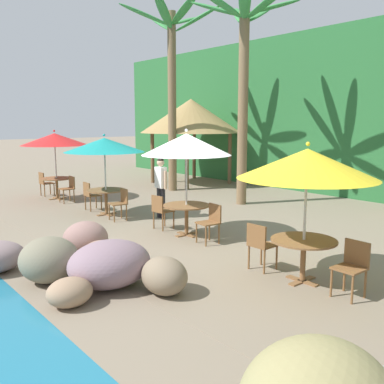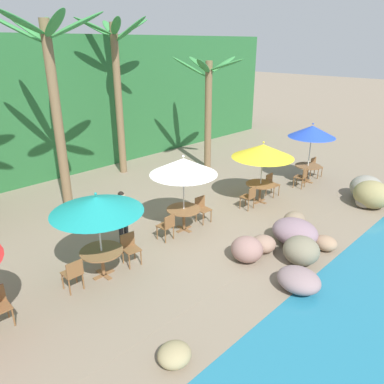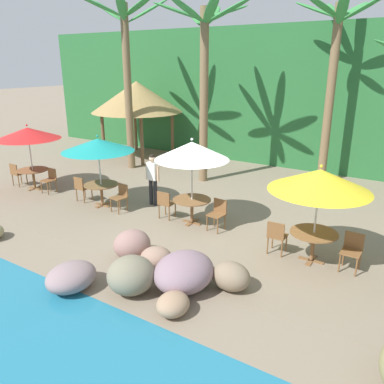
{
  "view_description": "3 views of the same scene",
  "coord_description": "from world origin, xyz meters",
  "px_view_note": "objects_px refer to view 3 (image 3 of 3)",
  "views": [
    {
      "loc": [
        7.81,
        -6.05,
        2.68
      ],
      "look_at": [
        -0.04,
        0.49,
        1.02
      ],
      "focal_mm": 40.56,
      "sensor_mm": 36.0,
      "label": 1
    },
    {
      "loc": [
        -7.51,
        -7.5,
        5.66
      ],
      "look_at": [
        0.67,
        0.56,
        1.05
      ],
      "focal_mm": 34.94,
      "sensor_mm": 36.0,
      "label": 2
    },
    {
      "loc": [
        5.63,
        -8.59,
        4.49
      ],
      "look_at": [
        -0.07,
        0.42,
        0.91
      ],
      "focal_mm": 36.3,
      "sensor_mm": 36.0,
      "label": 3
    }
  ],
  "objects_px": {
    "chair_red_seaward": "(50,179)",
    "dining_table_white": "(192,203)",
    "umbrella_red": "(28,133)",
    "dining_table_yellow": "(314,237)",
    "chair_yellow_seaward": "(352,249)",
    "palm_tree_second": "(205,60)",
    "umbrella_white": "(192,151)",
    "palapa_hut": "(137,97)",
    "chair_white_inland": "(165,203)",
    "umbrella_yellow": "(320,180)",
    "chair_teal_inland": "(82,187)",
    "palm_tree_nearest": "(127,56)",
    "chair_teal_seaward": "(121,196)",
    "chair_yellow_inland": "(277,235)",
    "palm_tree_third": "(333,64)",
    "dining_table_teal": "(101,188)",
    "chair_red_inland": "(17,173)",
    "umbrella_teal": "(98,145)",
    "chair_white_seaward": "(218,212)",
    "dining_table_red": "(33,173)",
    "waiter_in_white": "(153,176)"
  },
  "relations": [
    {
      "from": "chair_red_seaward",
      "to": "dining_table_white",
      "type": "xyz_separation_m",
      "value": [
        5.82,
        0.33,
        0.1
      ]
    },
    {
      "from": "umbrella_red",
      "to": "dining_table_yellow",
      "type": "xyz_separation_m",
      "value": [
        10.3,
        -0.02,
        -1.46
      ]
    },
    {
      "from": "chair_yellow_seaward",
      "to": "palm_tree_second",
      "type": "xyz_separation_m",
      "value": [
        -6.4,
        4.26,
        4.04
      ]
    },
    {
      "from": "umbrella_white",
      "to": "palapa_hut",
      "type": "relative_size",
      "value": 0.58
    },
    {
      "from": "chair_white_inland",
      "to": "umbrella_yellow",
      "type": "xyz_separation_m",
      "value": [
        4.46,
        -0.27,
        1.49
      ]
    },
    {
      "from": "chair_teal_inland",
      "to": "palm_tree_nearest",
      "type": "height_order",
      "value": "palm_tree_nearest"
    },
    {
      "from": "chair_teal_seaward",
      "to": "chair_teal_inland",
      "type": "height_order",
      "value": "same"
    },
    {
      "from": "umbrella_red",
      "to": "dining_table_yellow",
      "type": "height_order",
      "value": "umbrella_red"
    },
    {
      "from": "dining_table_white",
      "to": "chair_teal_seaward",
      "type": "bearing_deg",
      "value": -171.32
    },
    {
      "from": "dining_table_yellow",
      "to": "chair_yellow_inland",
      "type": "bearing_deg",
      "value": -171.42
    },
    {
      "from": "chair_yellow_inland",
      "to": "palm_tree_third",
      "type": "distance_m",
      "value": 7.84
    },
    {
      "from": "umbrella_yellow",
      "to": "chair_yellow_inland",
      "type": "height_order",
      "value": "umbrella_yellow"
    },
    {
      "from": "dining_table_white",
      "to": "palapa_hut",
      "type": "xyz_separation_m",
      "value": [
        -6.73,
        5.72,
        2.29
      ]
    },
    {
      "from": "chair_red_seaward",
      "to": "dining_table_teal",
      "type": "xyz_separation_m",
      "value": [
        2.56,
        -0.02,
        0.1
      ]
    },
    {
      "from": "chair_red_inland",
      "to": "chair_teal_inland",
      "type": "distance_m",
      "value": 3.41
    },
    {
      "from": "chair_red_seaward",
      "to": "umbrella_red",
      "type": "bearing_deg",
      "value": -175.58
    },
    {
      "from": "umbrella_teal",
      "to": "umbrella_white",
      "type": "relative_size",
      "value": 0.93
    },
    {
      "from": "umbrella_red",
      "to": "palm_tree_second",
      "type": "height_order",
      "value": "palm_tree_second"
    },
    {
      "from": "chair_teal_seaward",
      "to": "chair_red_inland",
      "type": "bearing_deg",
      "value": -178.54
    },
    {
      "from": "chair_red_inland",
      "to": "dining_table_yellow",
      "type": "relative_size",
      "value": 0.79
    },
    {
      "from": "chair_teal_seaward",
      "to": "chair_yellow_seaward",
      "type": "distance_m",
      "value": 6.88
    },
    {
      "from": "palm_tree_third",
      "to": "chair_white_seaward",
      "type": "bearing_deg",
      "value": -101.07
    },
    {
      "from": "chair_white_seaward",
      "to": "palm_tree_second",
      "type": "bearing_deg",
      "value": 125.51
    },
    {
      "from": "umbrella_teal",
      "to": "palm_tree_nearest",
      "type": "relative_size",
      "value": 0.33
    },
    {
      "from": "umbrella_teal",
      "to": "chair_white_seaward",
      "type": "xyz_separation_m",
      "value": [
        4.12,
        0.35,
        -1.51
      ]
    },
    {
      "from": "chair_red_inland",
      "to": "palm_tree_second",
      "type": "distance_m",
      "value": 8.19
    },
    {
      "from": "dining_table_yellow",
      "to": "palm_tree_nearest",
      "type": "height_order",
      "value": "palm_tree_nearest"
    },
    {
      "from": "dining_table_red",
      "to": "chair_white_inland",
      "type": "distance_m",
      "value": 5.84
    },
    {
      "from": "chair_teal_inland",
      "to": "umbrella_yellow",
      "type": "height_order",
      "value": "umbrella_yellow"
    },
    {
      "from": "chair_white_seaward",
      "to": "dining_table_teal",
      "type": "bearing_deg",
      "value": -175.1
    },
    {
      "from": "dining_table_teal",
      "to": "chair_white_inland",
      "type": "relative_size",
      "value": 1.26
    },
    {
      "from": "dining_table_white",
      "to": "dining_table_yellow",
      "type": "bearing_deg",
      "value": -6.59
    },
    {
      "from": "dining_table_red",
      "to": "chair_red_seaward",
      "type": "height_order",
      "value": "chair_red_seaward"
    },
    {
      "from": "umbrella_teal",
      "to": "chair_white_inland",
      "type": "distance_m",
      "value": 2.86
    },
    {
      "from": "chair_red_seaward",
      "to": "umbrella_yellow",
      "type": "distance_m",
      "value": 9.56
    },
    {
      "from": "palm_tree_second",
      "to": "chair_white_inland",
      "type": "bearing_deg",
      "value": -74.97
    },
    {
      "from": "umbrella_red",
      "to": "waiter_in_white",
      "type": "bearing_deg",
      "value": 12.07
    },
    {
      "from": "chair_yellow_seaward",
      "to": "palapa_hut",
      "type": "distance_m",
      "value": 12.96
    },
    {
      "from": "umbrella_red",
      "to": "chair_yellow_inland",
      "type": "bearing_deg",
      "value": -0.91
    },
    {
      "from": "umbrella_white",
      "to": "dining_table_white",
      "type": "relative_size",
      "value": 2.29
    },
    {
      "from": "chair_teal_seaward",
      "to": "dining_table_white",
      "type": "distance_m",
      "value": 2.44
    },
    {
      "from": "chair_white_inland",
      "to": "waiter_in_white",
      "type": "bearing_deg",
      "value": 143.98
    },
    {
      "from": "chair_teal_seaward",
      "to": "dining_table_yellow",
      "type": "distance_m",
      "value": 6.03
    },
    {
      "from": "palm_tree_nearest",
      "to": "palm_tree_second",
      "type": "distance_m",
      "value": 3.69
    },
    {
      "from": "chair_white_seaward",
      "to": "palm_tree_third",
      "type": "xyz_separation_m",
      "value": [
        1.21,
        6.2,
        3.92
      ]
    },
    {
      "from": "dining_table_teal",
      "to": "umbrella_teal",
      "type": "bearing_deg",
      "value": 90.0
    },
    {
      "from": "chair_yellow_seaward",
      "to": "palm_tree_third",
      "type": "bearing_deg",
      "value": 110.14
    },
    {
      "from": "palm_tree_third",
      "to": "palapa_hut",
      "type": "xyz_separation_m",
      "value": [
        -8.8,
        -0.49,
        -1.53
      ]
    },
    {
      "from": "umbrella_white",
      "to": "chair_white_inland",
      "type": "bearing_deg",
      "value": -170.38
    },
    {
      "from": "chair_yellow_inland",
      "to": "palm_tree_third",
      "type": "height_order",
      "value": "palm_tree_third"
    }
  ]
}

